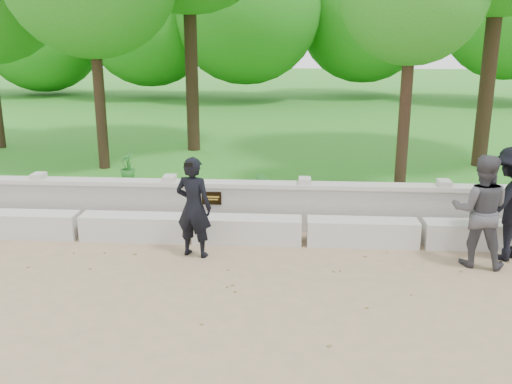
# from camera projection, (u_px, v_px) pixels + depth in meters

# --- Properties ---
(ground) EXTENTS (80.00, 80.00, 0.00)m
(ground) POSITION_uv_depth(u_px,v_px,m) (168.00, 286.00, 8.28)
(ground) COLOR #9A7C5E
(ground) RESTS_ON ground
(lawn) EXTENTS (40.00, 22.00, 0.25)m
(lawn) POSITION_uv_depth(u_px,v_px,m) (247.00, 125.00, 21.68)
(lawn) COLOR #27721D
(lawn) RESTS_ON ground
(concrete_bench) EXTENTS (11.90, 0.45, 0.45)m
(concrete_bench) POSITION_uv_depth(u_px,v_px,m) (191.00, 228.00, 10.04)
(concrete_bench) COLOR beige
(concrete_bench) RESTS_ON ground
(parapet_wall) EXTENTS (12.50, 0.35, 0.90)m
(parapet_wall) POSITION_uv_depth(u_px,v_px,m) (197.00, 204.00, 10.65)
(parapet_wall) COLOR #B9B6AF
(parapet_wall) RESTS_ON ground
(man_main) EXTENTS (0.69, 0.64, 1.67)m
(man_main) POSITION_uv_depth(u_px,v_px,m) (194.00, 207.00, 9.21)
(man_main) COLOR black
(man_main) RESTS_ON ground
(visitor_left) EXTENTS (1.01, 0.87, 1.78)m
(visitor_left) POSITION_uv_depth(u_px,v_px,m) (480.00, 211.00, 8.82)
(visitor_left) COLOR #3E3D42
(visitor_left) RESTS_ON ground
(visitor_mid) EXTENTS (1.38, 1.24, 1.86)m
(visitor_mid) POSITION_uv_depth(u_px,v_px,m) (511.00, 203.00, 9.07)
(visitor_mid) COLOR black
(visitor_mid) RESTS_ON ground
(shrub_b) EXTENTS (0.40, 0.40, 0.57)m
(shrub_b) POSITION_uv_depth(u_px,v_px,m) (261.00, 189.00, 11.40)
(shrub_b) COLOR #266C24
(shrub_b) RESTS_ON lawn
(shrub_d) EXTENTS (0.49, 0.49, 0.65)m
(shrub_d) POSITION_uv_depth(u_px,v_px,m) (128.00, 167.00, 13.06)
(shrub_d) COLOR #266C24
(shrub_d) RESTS_ON lawn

